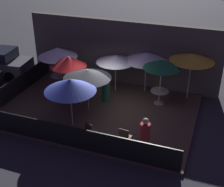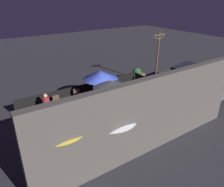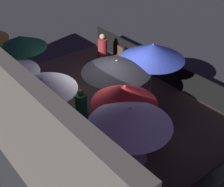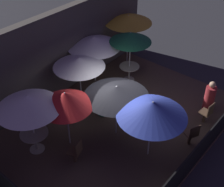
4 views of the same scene
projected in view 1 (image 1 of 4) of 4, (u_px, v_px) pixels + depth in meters
name	position (u px, v px, depth m)	size (l,w,h in m)	color
ground_plane	(98.00, 111.00, 15.02)	(60.00, 60.00, 0.00)	#2D2D33
patio_deck	(98.00, 110.00, 14.99)	(9.08, 6.26, 0.12)	#47382D
building_wall	(121.00, 53.00, 16.97)	(10.68, 0.36, 3.58)	#4C4742
fence_front	(68.00, 136.00, 12.18)	(8.88, 0.05, 0.95)	black
fence_side_left	(18.00, 86.00, 16.12)	(0.05, 6.06, 0.95)	black
patio_umbrella_0	(162.00, 64.00, 14.45)	(1.76, 1.76, 2.31)	#B2B2B7
patio_umbrella_1	(58.00, 52.00, 15.98)	(2.04, 2.04, 2.30)	#B2B2B7
patio_umbrella_2	(87.00, 74.00, 14.07)	(2.21, 2.21, 2.06)	#B2B2B7
patio_umbrella_3	(116.00, 59.00, 15.79)	(1.99, 1.99, 2.01)	#B2B2B7
patio_umbrella_4	(146.00, 57.00, 15.77)	(2.24, 2.24, 2.14)	#B2B2B7
patio_umbrella_5	(70.00, 85.00, 12.84)	(2.18, 2.18, 2.22)	#B2B2B7
patio_umbrella_6	(192.00, 58.00, 14.91)	(2.17, 2.17, 2.38)	#B2B2B7
patio_umbrella_7	(68.00, 61.00, 15.23)	(1.79, 1.79, 2.17)	#B2B2B7
dining_table_0	(159.00, 93.00, 15.17)	(0.88, 0.88, 0.71)	#9E998E
dining_table_1	(60.00, 78.00, 16.65)	(0.93, 0.93, 0.77)	#9E998E
patio_chair_0	(91.00, 131.00, 12.38)	(0.53, 0.53, 0.95)	#4C3828
patio_chair_1	(125.00, 137.00, 12.07)	(0.44, 0.44, 0.92)	#4C3828
patio_chair_2	(54.00, 93.00, 15.36)	(0.50, 0.50, 0.92)	#4C3828
patron_0	(145.00, 135.00, 12.03)	(0.43, 0.43, 1.35)	maroon
patron_1	(106.00, 91.00, 15.43)	(0.52, 0.52, 1.20)	#236642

